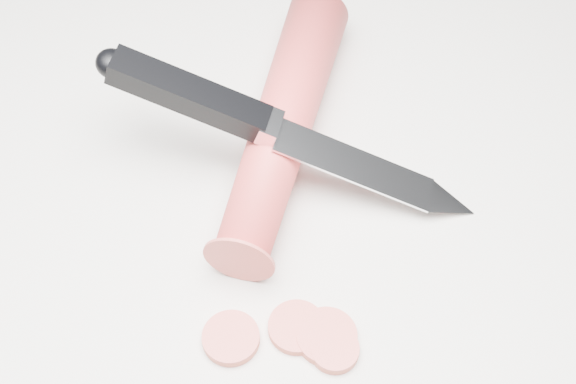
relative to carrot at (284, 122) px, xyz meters
name	(u,v)px	position (x,y,z in m)	size (l,w,h in m)	color
ground	(204,222)	(-0.07, -0.04, -0.02)	(2.40, 2.40, 0.00)	beige
carrot	(284,122)	(0.00, 0.00, 0.00)	(0.04, 0.04, 0.22)	red
carrot_slice_1	(231,338)	(-0.09, -0.12, -0.02)	(0.03, 0.03, 0.01)	#CA4840
carrot_slice_2	(297,327)	(-0.05, -0.13, -0.02)	(0.03, 0.03, 0.01)	#CA4840
carrot_slice_3	(335,350)	(-0.04, -0.15, -0.02)	(0.03, 0.03, 0.01)	#CA4840
carrot_slice_4	(327,337)	(-0.04, -0.14, -0.02)	(0.04, 0.04, 0.01)	#CA4840
kitchen_knife	(291,132)	(-0.01, -0.03, 0.02)	(0.21, 0.18, 0.09)	silver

